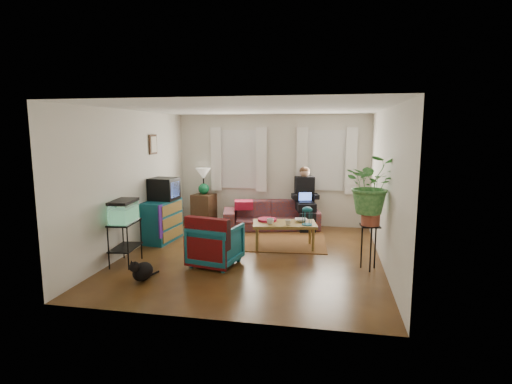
% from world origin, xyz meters
% --- Properties ---
extents(floor, '(4.50, 5.00, 0.01)m').
position_xyz_m(floor, '(0.00, 0.00, 0.00)').
color(floor, '#4F2B14').
rests_on(floor, ground).
extents(ceiling, '(4.50, 5.00, 0.01)m').
position_xyz_m(ceiling, '(0.00, 0.00, 2.60)').
color(ceiling, white).
rests_on(ceiling, wall_back).
extents(wall_back, '(4.50, 0.01, 2.60)m').
position_xyz_m(wall_back, '(0.00, 2.50, 1.30)').
color(wall_back, silver).
rests_on(wall_back, floor).
extents(wall_front, '(4.50, 0.01, 2.60)m').
position_xyz_m(wall_front, '(0.00, -2.50, 1.30)').
color(wall_front, silver).
rests_on(wall_front, floor).
extents(wall_left, '(0.01, 5.00, 2.60)m').
position_xyz_m(wall_left, '(-2.25, 0.00, 1.30)').
color(wall_left, silver).
rests_on(wall_left, floor).
extents(wall_right, '(0.01, 5.00, 2.60)m').
position_xyz_m(wall_right, '(2.25, 0.00, 1.30)').
color(wall_right, silver).
rests_on(wall_right, floor).
extents(window_left, '(1.08, 0.04, 1.38)m').
position_xyz_m(window_left, '(-0.80, 2.48, 1.55)').
color(window_left, white).
rests_on(window_left, wall_back).
extents(window_right, '(1.08, 0.04, 1.38)m').
position_xyz_m(window_right, '(1.25, 2.48, 1.55)').
color(window_right, white).
rests_on(window_right, wall_back).
extents(curtains_left, '(1.36, 0.06, 1.50)m').
position_xyz_m(curtains_left, '(-0.80, 2.40, 1.55)').
color(curtains_left, white).
rests_on(curtains_left, wall_back).
extents(curtains_right, '(1.36, 0.06, 1.50)m').
position_xyz_m(curtains_right, '(1.25, 2.40, 1.55)').
color(curtains_right, white).
rests_on(curtains_right, wall_back).
extents(picture_frame, '(0.04, 0.32, 0.40)m').
position_xyz_m(picture_frame, '(-2.21, 0.85, 1.95)').
color(picture_frame, '#3D2616').
rests_on(picture_frame, wall_left).
extents(area_rug, '(2.11, 1.74, 0.01)m').
position_xyz_m(area_rug, '(0.29, 1.02, 0.01)').
color(area_rug, maroon).
rests_on(area_rug, floor).
extents(sofa, '(2.29, 1.32, 0.84)m').
position_xyz_m(sofa, '(0.04, 2.05, 0.42)').
color(sofa, brown).
rests_on(sofa, floor).
extents(seated_person, '(0.68, 0.77, 1.29)m').
position_xyz_m(seated_person, '(0.79, 2.23, 0.64)').
color(seated_person, black).
rests_on(seated_person, sofa).
extents(side_table, '(0.56, 0.56, 0.71)m').
position_xyz_m(side_table, '(-1.65, 2.32, 0.35)').
color(side_table, '#3E2C17').
rests_on(side_table, floor).
extents(table_lamp, '(0.42, 0.42, 0.65)m').
position_xyz_m(table_lamp, '(-1.65, 2.32, 1.01)').
color(table_lamp, white).
rests_on(table_lamp, side_table).
extents(dresser, '(0.55, 0.97, 0.84)m').
position_xyz_m(dresser, '(-1.99, 0.63, 0.42)').
color(dresser, '#125F6C').
rests_on(dresser, floor).
extents(crt_tv, '(0.55, 0.51, 0.45)m').
position_xyz_m(crt_tv, '(-1.96, 0.72, 1.06)').
color(crt_tv, black).
rests_on(crt_tv, dresser).
extents(aquarium_stand, '(0.42, 0.68, 0.72)m').
position_xyz_m(aquarium_stand, '(-2.00, -0.83, 0.36)').
color(aquarium_stand, black).
rests_on(aquarium_stand, floor).
extents(aquarium, '(0.38, 0.62, 0.38)m').
position_xyz_m(aquarium, '(-2.00, -0.83, 0.92)').
color(aquarium, '#7FD899').
rests_on(aquarium, aquarium_stand).
extents(black_cat, '(0.37, 0.47, 0.35)m').
position_xyz_m(black_cat, '(-1.36, -1.50, 0.18)').
color(black_cat, black).
rests_on(black_cat, floor).
extents(armchair, '(0.87, 0.84, 0.77)m').
position_xyz_m(armchair, '(-0.50, -0.58, 0.38)').
color(armchair, '#126D6E').
rests_on(armchair, floor).
extents(serape_throw, '(0.79, 0.33, 0.63)m').
position_xyz_m(serape_throw, '(-0.56, -0.87, 0.54)').
color(serape_throw, '#9E0A0A').
rests_on(serape_throw, armchair).
extents(coffee_table, '(1.29, 0.84, 0.49)m').
position_xyz_m(coffee_table, '(0.52, 0.59, 0.25)').
color(coffee_table, brown).
rests_on(coffee_table, floor).
extents(cup_a, '(0.16, 0.16, 0.11)m').
position_xyz_m(cup_a, '(0.27, 0.43, 0.55)').
color(cup_a, white).
rests_on(cup_a, coffee_table).
extents(cup_b, '(0.13, 0.13, 0.10)m').
position_xyz_m(cup_b, '(0.60, 0.40, 0.54)').
color(cup_b, beige).
rests_on(cup_b, coffee_table).
extents(bowl, '(0.27, 0.27, 0.06)m').
position_xyz_m(bowl, '(0.82, 0.75, 0.52)').
color(bowl, white).
rests_on(bowl, coffee_table).
extents(snack_tray, '(0.43, 0.43, 0.04)m').
position_xyz_m(snack_tray, '(0.17, 0.69, 0.51)').
color(snack_tray, '#B21414').
rests_on(snack_tray, coffee_table).
extents(birdcage, '(0.23, 0.23, 0.35)m').
position_xyz_m(birdcage, '(0.95, 0.50, 0.67)').
color(birdcage, '#115B6B').
rests_on(birdcage, coffee_table).
extents(plant_stand, '(0.34, 0.34, 0.74)m').
position_xyz_m(plant_stand, '(2.00, -0.36, 0.37)').
color(plant_stand, black).
rests_on(plant_stand, floor).
extents(potted_plant, '(0.91, 0.81, 0.94)m').
position_xyz_m(potted_plant, '(2.00, -0.36, 1.25)').
color(potted_plant, '#599947').
rests_on(potted_plant, plant_stand).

